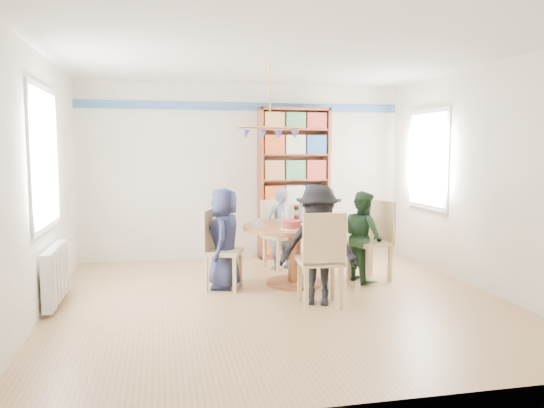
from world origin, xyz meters
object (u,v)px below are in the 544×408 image
object	(u,v)px
person_left	(224,238)
person_near	(318,245)
chair_near	(322,255)
person_right	(363,236)
dining_table	(295,240)
radiator	(56,274)
chair_far	(278,230)
person_far	(280,229)
bookshelf	(294,184)
chair_right	(375,236)
chair_left	(217,246)

from	to	relation	value
person_left	person_near	bearing A→B (deg)	59.05
chair_near	person_right	xyz separation A→B (m)	(0.86, 1.00, 0.01)
person_near	dining_table	bearing A→B (deg)	113.73
radiator	person_right	size ratio (longest dim) A/B	0.86
chair_far	person_right	distance (m)	1.36
person_far	bookshelf	size ratio (longest dim) A/B	0.50
radiator	bookshelf	world-z (taller)	bookshelf
chair_right	person_left	bearing A→B (deg)	-179.69
radiator	person_left	xyz separation A→B (m)	(1.88, 0.37, 0.26)
person_right	person_near	world-z (taller)	person_near
chair_right	person_near	distance (m)	1.39
dining_table	chair_left	world-z (taller)	chair_left
person_left	bookshelf	size ratio (longest dim) A/B	0.53
person_left	dining_table	bearing A→B (deg)	103.37
chair_near	person_left	bearing A→B (deg)	131.42
radiator	dining_table	distance (m)	2.79
chair_far	person_right	xyz separation A→B (m)	(0.88, -1.03, 0.05)
chair_near	person_left	distance (m)	1.38
person_left	person_right	world-z (taller)	person_left
bookshelf	person_right	bearing A→B (deg)	-74.20
chair_left	bookshelf	world-z (taller)	bookshelf
chair_left	chair_far	xyz separation A→B (m)	(0.99, 1.02, 0.00)
chair_far	person_near	bearing A→B (deg)	-89.38
person_left	person_near	world-z (taller)	person_near
chair_right	person_left	world-z (taller)	person_left
radiator	dining_table	xyz separation A→B (m)	(2.76, 0.37, 0.21)
radiator	chair_far	world-z (taller)	chair_far
person_left	person_far	bearing A→B (deg)	147.62
person_left	person_far	xyz separation A→B (m)	(0.89, 0.86, -0.03)
radiator	chair_near	distance (m)	2.88
dining_table	chair_right	distance (m)	1.08
dining_table	person_right	size ratio (longest dim) A/B	1.11
dining_table	person_left	size ratio (longest dim) A/B	1.06
chair_right	person_right	bearing A→B (deg)	-166.06
chair_left	chair_near	world-z (taller)	chair_near
radiator	person_near	distance (m)	2.86
radiator	chair_near	bearing A→B (deg)	-13.47
chair_right	bookshelf	distance (m)	1.88
chair_left	person_left	xyz separation A→B (m)	(0.09, 0.02, 0.08)
chair_right	person_far	xyz separation A→B (m)	(-1.07, 0.85, 0.01)
chair_far	person_right	size ratio (longest dim) A/B	0.83
chair_right	person_left	distance (m)	1.96
bookshelf	person_far	bearing A→B (deg)	-116.58
person_far	radiator	bearing A→B (deg)	2.29
person_left	person_right	size ratio (longest dim) A/B	1.05
person_near	person_far	bearing A→B (deg)	112.36
chair_near	radiator	bearing A→B (deg)	166.53
person_far	bookshelf	bearing A→B (deg)	-138.28
chair_left	person_left	size ratio (longest dim) A/B	0.79
chair_right	bookshelf	xyz separation A→B (m)	(-0.67, 1.66, 0.58)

